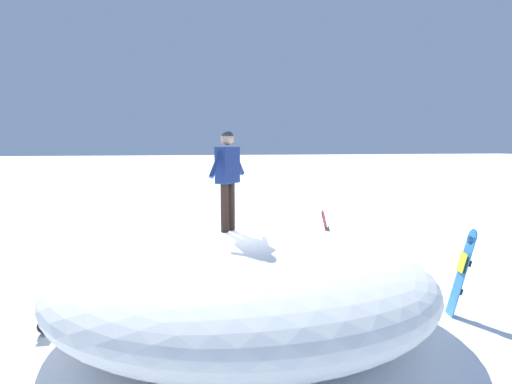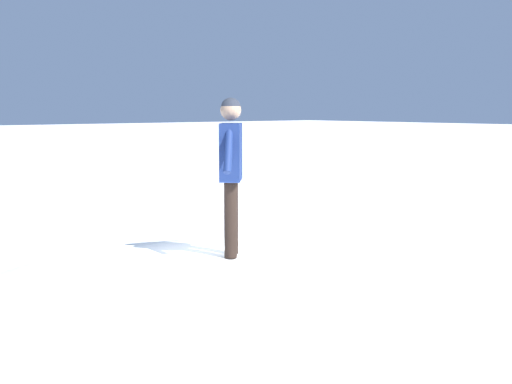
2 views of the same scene
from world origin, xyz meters
name	(u,v)px [view 2 (image 2 of 2)]	position (x,y,z in m)	size (l,w,h in m)	color
snow_mound	(200,322)	(-0.46, -0.34, 0.82)	(6.47, 5.75, 1.64)	white
snowboarder_standing	(231,161)	(-0.12, -0.14, 2.70)	(0.83, 0.77, 1.76)	black
backpack_far	(410,323)	(0.06, 2.94, 0.23)	(0.56, 0.29, 0.44)	black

